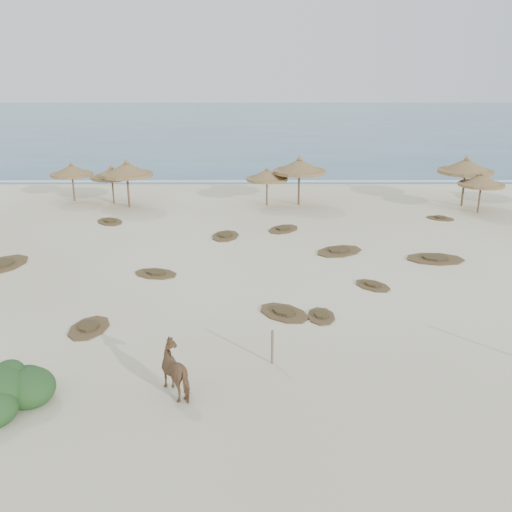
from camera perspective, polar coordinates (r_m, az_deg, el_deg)
The scene contains 24 objects.
ground at distance 19.44m, azimuth -2.90°, elevation -7.39°, with size 160.00×160.00×0.00m, color beige.
ocean at distance 92.86m, azimuth -0.76°, elevation 13.26°, with size 200.00×100.00×0.01m, color #275677.
foam_line at distance 44.30m, azimuth -1.38°, elevation 7.46°, with size 70.00×0.60×0.01m, color silver.
palapa_0 at distance 39.33m, azimuth -17.96°, elevation 8.11°, with size 2.90×2.90×2.56m.
palapa_1 at distance 36.49m, azimuth -12.80°, elevation 8.37°, with size 3.81×3.81×3.02m.
palapa_2 at distance 37.79m, azimuth -14.24°, elevation 7.98°, with size 2.91×2.91×2.51m.
palapa_3 at distance 36.18m, azimuth 1.11°, elevation 8.05°, with size 3.20×3.20×2.47m.
palapa_4 at distance 36.35m, azimuth 4.36°, elevation 8.88°, with size 3.49×3.49×3.14m.
palapa_5 at distance 38.29m, azimuth 20.25°, elevation 8.37°, with size 3.69×3.69×3.21m.
palapa_6 at distance 36.81m, azimuth 21.64°, elevation 7.01°, with size 3.21×3.21×2.53m.
horse at distance 15.81m, azimuth -7.73°, elevation -11.23°, with size 0.74×1.62×1.36m, color brown.
fence_post_near at distance 17.15m, azimuth 1.65°, elevation -9.08°, with size 0.08×0.08×1.08m, color #6E6452.
scrub_1 at distance 27.88m, azimuth -24.00°, elevation -0.75°, with size 2.40×3.15×0.16m.
scrub_2 at distance 24.74m, azimuth -10.00°, elevation -1.71°, with size 2.24×1.84×0.16m.
scrub_3 at distance 27.59m, azimuth 8.31°, elevation 0.51°, with size 2.94×2.69×0.16m.
scrub_4 at distance 23.54m, azimuth 11.59°, elevation -2.88°, with size 1.83×1.92×0.16m.
scrub_5 at distance 27.48m, azimuth 17.47°, elevation -0.24°, with size 2.76×1.88×0.16m.
scrub_6 at distance 33.59m, azimuth -14.41°, elevation 3.38°, with size 2.18×2.38×0.16m.
scrub_7 at distance 31.05m, azimuth 2.76°, elevation 2.73°, with size 2.32×2.49×0.16m.
scrub_9 at distance 20.61m, azimuth 2.80°, elevation -5.66°, with size 2.42×2.48×0.16m.
scrub_10 at distance 34.94m, azimuth 17.95°, elevation 3.63°, with size 1.91×1.70×0.16m.
scrub_11 at distance 20.27m, azimuth -16.36°, elevation -6.88°, with size 1.52×2.11×0.16m.
scrub_12 at distance 20.45m, azimuth 6.53°, elevation -5.96°, with size 1.03×1.54×0.16m.
scrub_13 at distance 29.81m, azimuth -3.09°, elevation 2.05°, with size 1.71×2.32×0.16m.
Camera 1 is at (0.92, -17.47, 8.48)m, focal length 40.00 mm.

